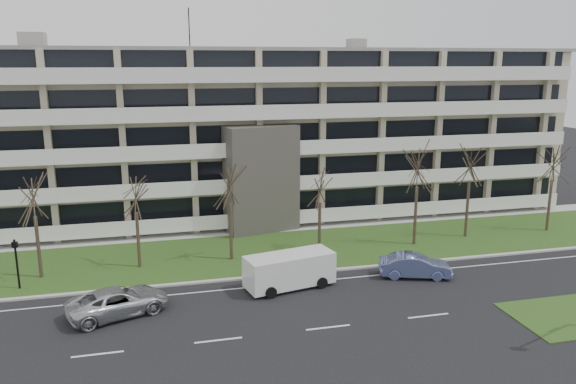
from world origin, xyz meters
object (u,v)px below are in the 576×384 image
object	(u,v)px
blue_sedan	(415,266)
silver_pickup	(118,302)
white_van	(291,268)
pedestrian_signal	(16,258)

from	to	relation	value
blue_sedan	silver_pickup	bearing A→B (deg)	111.30
white_van	pedestrian_signal	bearing A→B (deg)	155.25
silver_pickup	blue_sedan	xyz separation A→B (m)	(19.09, 1.23, -0.01)
silver_pickup	blue_sedan	distance (m)	19.13
silver_pickup	blue_sedan	bearing A→B (deg)	-106.16
blue_sedan	pedestrian_signal	bearing A→B (deg)	98.48
blue_sedan	pedestrian_signal	xyz separation A→B (m)	(-25.40, 4.09, 1.33)
blue_sedan	white_van	bearing A→B (deg)	105.52
silver_pickup	white_van	bearing A→B (deg)	-101.54
silver_pickup	pedestrian_signal	world-z (taller)	pedestrian_signal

